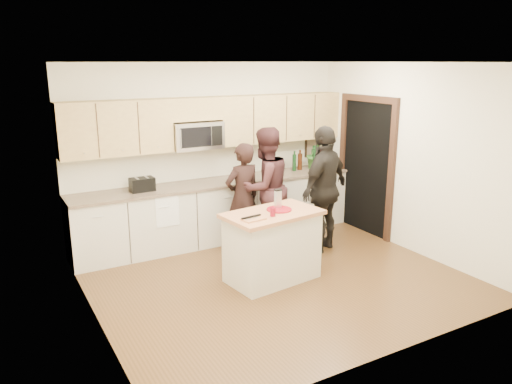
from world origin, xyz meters
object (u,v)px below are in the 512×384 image
island (272,246)px  woman_left (243,197)px  toaster (142,184)px  woman_center (265,188)px  woman_right (325,189)px

island → woman_left: (0.18, 1.12, 0.34)m
toaster → woman_center: size_ratio=0.19×
island → woman_left: size_ratio=0.80×
woman_center → woman_right: 0.88m
island → woman_left: woman_left is taller
woman_right → woman_left: bearing=-51.6°
toaster → woman_center: bearing=-17.8°
island → woman_left: bearing=74.0°
toaster → woman_right: woman_right is taller
woman_left → woman_center: (0.37, 0.00, 0.10)m
woman_center → woman_right: (0.67, -0.57, 0.02)m
woman_left → woman_right: bearing=144.2°
woman_left → woman_right: woman_right is taller
woman_left → woman_right: size_ratio=0.87×
woman_left → woman_center: bearing=173.1°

